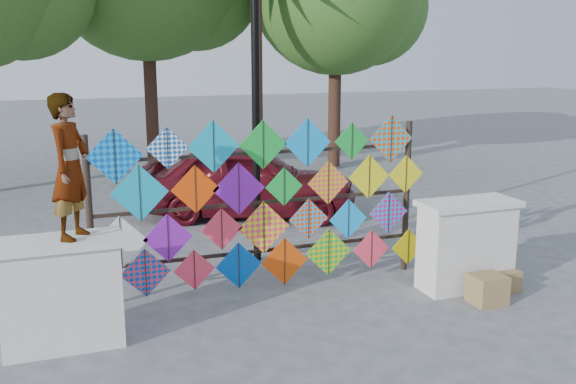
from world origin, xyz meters
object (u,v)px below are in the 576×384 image
Objects in this scene: sedan at (248,181)px; kite_rack at (266,205)px; lamppost at (256,92)px; vendor_woman at (70,167)px.

kite_rack is at bearing -172.01° from sedan.
kite_rack is at bearing -101.98° from lamppost.
lamppost reaches higher than vendor_woman.
lamppost reaches higher than sedan.
sedan is at bearing 76.25° from lamppost.
lamppost reaches higher than kite_rack.
kite_rack is 4.17m from sedan.
sedan is 3.45m from lamppost.
sedan is at bearing 76.80° from kite_rack.
vendor_woman is 0.37× the size of sedan.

